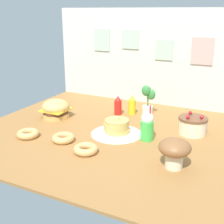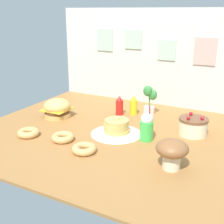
{
  "view_description": "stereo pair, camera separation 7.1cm",
  "coord_description": "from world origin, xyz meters",
  "px_view_note": "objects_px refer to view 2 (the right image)",
  "views": [
    {
      "loc": [
        1.06,
        -2.07,
        0.95
      ],
      "look_at": [
        0.02,
        0.01,
        0.18
      ],
      "focal_mm": 48.73,
      "sensor_mm": 36.0,
      "label": 1
    },
    {
      "loc": [
        1.12,
        -2.04,
        0.95
      ],
      "look_at": [
        0.02,
        0.01,
        0.18
      ],
      "focal_mm": 48.73,
      "sensor_mm": 36.0,
      "label": 2
    }
  ],
  "objects_px": {
    "mustard_bottle": "(134,106)",
    "potted_plant": "(150,99)",
    "cream_soda_cup": "(147,127)",
    "layer_cake": "(193,126)",
    "donut_pink_glaze": "(28,133)",
    "mushroom_stool": "(172,151)",
    "donut_vanilla": "(84,149)",
    "burger": "(57,108)",
    "pancake_stack": "(116,128)",
    "donut_chocolate": "(63,137)",
    "ketchup_bottle": "(119,106)"
  },
  "relations": [
    {
      "from": "mustard_bottle",
      "to": "potted_plant",
      "type": "xyz_separation_m",
      "value": [
        0.13,
        0.08,
        0.07
      ]
    },
    {
      "from": "cream_soda_cup",
      "to": "donut_pink_glaze",
      "type": "xyz_separation_m",
      "value": [
        -0.86,
        -0.37,
        -0.08
      ]
    },
    {
      "from": "mushroom_stool",
      "to": "donut_pink_glaze",
      "type": "bearing_deg",
      "value": -178.57
    },
    {
      "from": "cream_soda_cup",
      "to": "mushroom_stool",
      "type": "distance_m",
      "value": 0.46
    },
    {
      "from": "donut_chocolate",
      "to": "potted_plant",
      "type": "bearing_deg",
      "value": 68.9
    },
    {
      "from": "mushroom_stool",
      "to": "burger",
      "type": "bearing_deg",
      "value": 160.46
    },
    {
      "from": "donut_chocolate",
      "to": "cream_soda_cup",
      "type": "bearing_deg",
      "value": 29.29
    },
    {
      "from": "cream_soda_cup",
      "to": "mushroom_stool",
      "type": "relative_size",
      "value": 1.36
    },
    {
      "from": "pancake_stack",
      "to": "cream_soda_cup",
      "type": "xyz_separation_m",
      "value": [
        0.26,
        0.0,
        0.05
      ]
    },
    {
      "from": "cream_soda_cup",
      "to": "donut_chocolate",
      "type": "xyz_separation_m",
      "value": [
        -0.56,
        -0.31,
        -0.08
      ]
    },
    {
      "from": "layer_cake",
      "to": "donut_pink_glaze",
      "type": "height_order",
      "value": "layer_cake"
    },
    {
      "from": "layer_cake",
      "to": "donut_chocolate",
      "type": "relative_size",
      "value": 1.34
    },
    {
      "from": "ketchup_bottle",
      "to": "donut_pink_glaze",
      "type": "relative_size",
      "value": 1.08
    },
    {
      "from": "donut_vanilla",
      "to": "donut_pink_glaze",
      "type": "bearing_deg",
      "value": 176.09
    },
    {
      "from": "donut_vanilla",
      "to": "mustard_bottle",
      "type": "bearing_deg",
      "value": 92.27
    },
    {
      "from": "donut_pink_glaze",
      "to": "cream_soda_cup",
      "type": "bearing_deg",
      "value": 23.32
    },
    {
      "from": "pancake_stack",
      "to": "layer_cake",
      "type": "distance_m",
      "value": 0.62
    },
    {
      "from": "donut_pink_glaze",
      "to": "donut_chocolate",
      "type": "height_order",
      "value": "same"
    },
    {
      "from": "burger",
      "to": "layer_cake",
      "type": "height_order",
      "value": "burger"
    },
    {
      "from": "layer_cake",
      "to": "potted_plant",
      "type": "bearing_deg",
      "value": 148.07
    },
    {
      "from": "donut_pink_glaze",
      "to": "burger",
      "type": "bearing_deg",
      "value": 98.97
    },
    {
      "from": "mustard_bottle",
      "to": "mushroom_stool",
      "type": "xyz_separation_m",
      "value": [
        0.65,
        -0.86,
        0.03
      ]
    },
    {
      "from": "ketchup_bottle",
      "to": "layer_cake",
      "type": "bearing_deg",
      "value": -12.37
    },
    {
      "from": "mustard_bottle",
      "to": "potted_plant",
      "type": "relative_size",
      "value": 0.66
    },
    {
      "from": "pancake_stack",
      "to": "potted_plant",
      "type": "distance_m",
      "value": 0.61
    },
    {
      "from": "mustard_bottle",
      "to": "donut_vanilla",
      "type": "distance_m",
      "value": 0.92
    },
    {
      "from": "donut_pink_glaze",
      "to": "mushroom_stool",
      "type": "height_order",
      "value": "mushroom_stool"
    },
    {
      "from": "burger",
      "to": "cream_soda_cup",
      "type": "xyz_separation_m",
      "value": [
        0.93,
        -0.1,
        0.02
      ]
    },
    {
      "from": "potted_plant",
      "to": "mushroom_stool",
      "type": "relative_size",
      "value": 1.39
    },
    {
      "from": "layer_cake",
      "to": "donut_vanilla",
      "type": "bearing_deg",
      "value": -130.77
    },
    {
      "from": "burger",
      "to": "donut_pink_glaze",
      "type": "bearing_deg",
      "value": -81.03
    },
    {
      "from": "burger",
      "to": "pancake_stack",
      "type": "bearing_deg",
      "value": -8.73
    },
    {
      "from": "layer_cake",
      "to": "donut_vanilla",
      "type": "height_order",
      "value": "layer_cake"
    },
    {
      "from": "mustard_bottle",
      "to": "cream_soda_cup",
      "type": "distance_m",
      "value": 0.62
    },
    {
      "from": "cream_soda_cup",
      "to": "donut_vanilla",
      "type": "relative_size",
      "value": 1.61
    },
    {
      "from": "cream_soda_cup",
      "to": "mushroom_stool",
      "type": "xyz_separation_m",
      "value": [
        0.31,
        -0.34,
        0.01
      ]
    },
    {
      "from": "pancake_stack",
      "to": "burger",
      "type": "bearing_deg",
      "value": 171.27
    },
    {
      "from": "layer_cake",
      "to": "potted_plant",
      "type": "distance_m",
      "value": 0.59
    },
    {
      "from": "ketchup_bottle",
      "to": "donut_chocolate",
      "type": "distance_m",
      "value": 0.77
    },
    {
      "from": "burger",
      "to": "potted_plant",
      "type": "xyz_separation_m",
      "value": [
        0.72,
        0.49,
        0.07
      ]
    },
    {
      "from": "cream_soda_cup",
      "to": "donut_vanilla",
      "type": "distance_m",
      "value": 0.52
    },
    {
      "from": "layer_cake",
      "to": "donut_chocolate",
      "type": "height_order",
      "value": "layer_cake"
    },
    {
      "from": "donut_pink_glaze",
      "to": "potted_plant",
      "type": "relative_size",
      "value": 0.61
    },
    {
      "from": "ketchup_bottle",
      "to": "donut_pink_glaze",
      "type": "bearing_deg",
      "value": -116.27
    },
    {
      "from": "cream_soda_cup",
      "to": "donut_pink_glaze",
      "type": "distance_m",
      "value": 0.94
    },
    {
      "from": "donut_vanilla",
      "to": "potted_plant",
      "type": "xyz_separation_m",
      "value": [
        0.09,
        1.0,
        0.12
      ]
    },
    {
      "from": "layer_cake",
      "to": "ketchup_bottle",
      "type": "xyz_separation_m",
      "value": [
        -0.75,
        0.16,
        0.01
      ]
    },
    {
      "from": "ketchup_bottle",
      "to": "donut_vanilla",
      "type": "bearing_deg",
      "value": -79.79
    },
    {
      "from": "potted_plant",
      "to": "mushroom_stool",
      "type": "bearing_deg",
      "value": -60.89
    },
    {
      "from": "donut_pink_glaze",
      "to": "donut_vanilla",
      "type": "bearing_deg",
      "value": -3.91
    }
  ]
}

